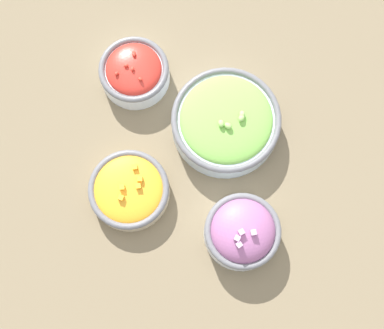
{
  "coord_description": "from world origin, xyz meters",
  "views": [
    {
      "loc": [
        -0.07,
        0.21,
        0.98
      ],
      "look_at": [
        0.0,
        0.0,
        0.03
      ],
      "focal_mm": 50.0,
      "sensor_mm": 36.0,
      "label": 1
    }
  ],
  "objects_px": {
    "bowl_squash": "(129,190)",
    "bowl_red_onion": "(242,232)",
    "bowl_lettuce": "(226,122)",
    "bowl_cherry_tomatoes": "(134,72)"
  },
  "relations": [
    {
      "from": "bowl_lettuce",
      "to": "bowl_cherry_tomatoes",
      "type": "distance_m",
      "value": 0.2
    },
    {
      "from": "bowl_cherry_tomatoes",
      "to": "bowl_red_onion",
      "type": "relative_size",
      "value": 0.99
    },
    {
      "from": "bowl_cherry_tomatoes",
      "to": "bowl_red_onion",
      "type": "bearing_deg",
      "value": 142.44
    },
    {
      "from": "bowl_squash",
      "to": "bowl_cherry_tomatoes",
      "type": "height_order",
      "value": "bowl_cherry_tomatoes"
    },
    {
      "from": "bowl_lettuce",
      "to": "bowl_squash",
      "type": "height_order",
      "value": "bowl_lettuce"
    },
    {
      "from": "bowl_red_onion",
      "to": "bowl_squash",
      "type": "bearing_deg",
      "value": -1.4
    },
    {
      "from": "bowl_squash",
      "to": "bowl_red_onion",
      "type": "bearing_deg",
      "value": 178.6
    },
    {
      "from": "bowl_squash",
      "to": "bowl_lettuce",
      "type": "bearing_deg",
      "value": -124.89
    },
    {
      "from": "bowl_squash",
      "to": "bowl_red_onion",
      "type": "relative_size",
      "value": 1.09
    },
    {
      "from": "bowl_squash",
      "to": "bowl_red_onion",
      "type": "xyz_separation_m",
      "value": [
        -0.22,
        0.01,
        0.01
      ]
    }
  ]
}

